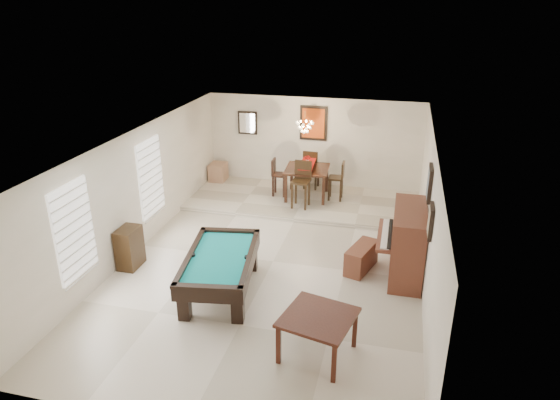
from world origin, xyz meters
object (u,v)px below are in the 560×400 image
at_px(dining_table, 307,180).
at_px(dining_chair_west, 280,177).
at_px(dining_chair_north, 312,169).
at_px(chandelier, 305,123).
at_px(corner_bench, 218,172).
at_px(piano_bench, 361,258).
at_px(apothecary_chest, 129,248).
at_px(dining_chair_south, 301,185).
at_px(pool_table, 221,274).
at_px(upright_piano, 399,242).
at_px(square_table, 318,335).
at_px(flower_vase, 307,160).
at_px(dining_chair_east, 336,181).

bearing_deg(dining_table, dining_chair_west, -177.18).
xyz_separation_m(dining_table, dining_chair_north, (-0.01, 0.72, 0.09)).
bearing_deg(chandelier, corner_bench, 161.35).
relative_size(piano_bench, corner_bench, 1.67).
relative_size(piano_bench, dining_chair_north, 0.84).
xyz_separation_m(piano_bench, apothecary_chest, (-4.59, -1.00, 0.16)).
height_order(piano_bench, dining_chair_north, dining_chair_north).
distance_m(dining_chair_south, corner_bench, 3.10).
xyz_separation_m(pool_table, dining_chair_west, (-0.04, 4.75, 0.25)).
distance_m(upright_piano, dining_table, 4.12).
bearing_deg(dining_chair_north, square_table, 104.55).
bearing_deg(pool_table, upright_piano, 16.08).
relative_size(dining_chair_north, dining_chair_west, 1.11).
bearing_deg(square_table, dining_chair_north, 101.29).
height_order(dining_table, dining_chair_west, dining_chair_west).
relative_size(dining_chair_south, chandelier, 1.97).
bearing_deg(piano_bench, dining_table, 118.01).
bearing_deg(pool_table, dining_chair_west, 81.55).
distance_m(dining_chair_north, chandelier, 1.80).
bearing_deg(apothecary_chest, piano_bench, 12.34).
relative_size(upright_piano, dining_chair_north, 1.51).
bearing_deg(apothecary_chest, upright_piano, 10.84).
distance_m(upright_piano, flower_vase, 4.15).
relative_size(dining_table, dining_chair_south, 0.95).
distance_m(dining_table, dining_chair_west, 0.74).
relative_size(dining_table, dining_chair_east, 1.09).
xyz_separation_m(dining_chair_south, chandelier, (-0.02, 0.47, 1.49)).
xyz_separation_m(apothecary_chest, dining_chair_north, (2.81, 5.04, 0.25)).
height_order(upright_piano, corner_bench, upright_piano).
bearing_deg(dining_chair_north, flower_vase, 94.21).
bearing_deg(dining_chair_west, apothecary_chest, 152.25).
xyz_separation_m(upright_piano, dining_chair_south, (-2.49, 2.59, 0.01)).
distance_m(dining_chair_west, dining_chair_east, 1.51).
xyz_separation_m(square_table, dining_chair_east, (-0.58, 6.12, 0.28)).
bearing_deg(apothecary_chest, dining_chair_east, 50.40).
xyz_separation_m(dining_chair_north, corner_bench, (-2.76, -0.04, -0.30)).
distance_m(dining_chair_west, chandelier, 1.74).
xyz_separation_m(pool_table, dining_chair_north, (0.69, 5.50, 0.31)).
relative_size(piano_bench, apothecary_chest, 1.10).
bearing_deg(upright_piano, chandelier, 129.33).
bearing_deg(dining_chair_north, apothecary_chest, 64.09).
bearing_deg(corner_bench, upright_piano, -37.25).
bearing_deg(dining_table, pool_table, -98.31).
relative_size(flower_vase, dining_chair_west, 0.23).
bearing_deg(pool_table, apothecary_chest, 158.63).
bearing_deg(dining_chair_north, piano_bench, 117.00).
xyz_separation_m(square_table, dining_chair_north, (-1.36, 6.82, 0.32)).
height_order(upright_piano, dining_chair_west, upright_piano).
xyz_separation_m(flower_vase, corner_bench, (-2.78, 0.68, -0.80)).
height_order(upright_piano, piano_bench, upright_piano).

